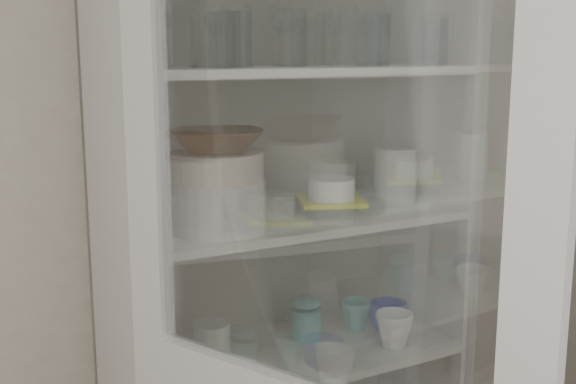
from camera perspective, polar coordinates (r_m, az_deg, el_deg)
wall_back at (r=2.10m, az=-7.77°, el=-0.04°), size 3.60×0.02×2.60m
pantry_cabinet at (r=2.14m, az=-0.83°, el=-9.77°), size 1.00×0.45×2.10m
tumbler_0 at (r=1.67m, az=-10.60°, el=11.98°), size 0.09×0.09×0.14m
tumbler_1 at (r=1.66m, az=-10.47°, el=12.16°), size 0.10×0.10×0.15m
tumbler_2 at (r=1.73m, az=-5.19°, el=11.86°), size 0.07×0.07×0.13m
tumbler_3 at (r=1.90m, az=4.44°, el=12.16°), size 0.08×0.08×0.15m
tumbler_4 at (r=1.97m, az=7.05°, el=11.82°), size 0.09×0.09×0.14m
tumbler_5 at (r=1.94m, az=6.50°, el=11.73°), size 0.08×0.08×0.13m
tumbler_6 at (r=2.09m, az=11.30°, el=11.52°), size 0.08×0.08×0.13m
tumbler_7 at (r=1.85m, az=-6.67°, el=11.84°), size 0.08×0.08×0.13m
tumbler_8 at (r=1.84m, az=-6.64°, el=11.69°), size 0.07×0.07×0.12m
tumbler_9 at (r=1.86m, az=-4.05°, el=12.20°), size 0.09×0.09×0.16m
tumbler_10 at (r=1.89m, az=-4.00°, el=11.94°), size 0.09×0.09×0.14m
tumbler_11 at (r=1.95m, az=0.36°, el=12.13°), size 0.08×0.08×0.15m
goblet_0 at (r=1.91m, az=-10.18°, el=12.11°), size 0.07×0.07×0.16m
goblet_1 at (r=2.08m, az=-0.21°, el=12.37°), size 0.08×0.08×0.18m
goblet_2 at (r=2.17m, az=5.01°, el=12.37°), size 0.08×0.08×0.18m
goblet_3 at (r=2.23m, az=6.60°, el=12.01°), size 0.07×0.07×0.16m
plate_stack_front at (r=1.80m, az=-5.54°, el=-1.06°), size 0.24×0.24×0.13m
plate_stack_back at (r=2.01m, az=-7.05°, el=-0.63°), size 0.22×0.22×0.07m
cream_bowl at (r=1.78m, az=-5.60°, el=2.04°), size 0.26×0.26×0.07m
terracotta_bowl at (r=1.77m, az=-5.64°, el=4.07°), size 0.30×0.30×0.06m
glass_platter at (r=2.05m, az=3.41°, el=-1.09°), size 0.37×0.37×0.02m
yellow_trivet at (r=2.05m, az=3.42°, el=-0.67°), size 0.23×0.23×0.01m
white_ramekin at (r=2.04m, az=3.43°, el=0.30°), size 0.14×0.14×0.06m
grey_bowl_stack at (r=2.17m, az=8.45°, el=1.37°), size 0.13×0.13×0.16m
mug_blue at (r=2.24m, az=7.96°, el=-9.76°), size 0.14×0.14×0.10m
mug_teal at (r=2.25m, az=5.40°, el=-9.64°), size 0.12×0.12×0.09m
mug_white at (r=2.14m, az=8.38°, el=-10.70°), size 0.12×0.12×0.10m
teal_jar at (r=2.17m, az=1.43°, el=-10.09°), size 0.09×0.09×0.11m
measuring_cups at (r=1.93m, az=-8.52°, el=-14.15°), size 0.10×0.10×0.04m
white_canister at (r=2.00m, az=-6.06°, el=-11.87°), size 0.13×0.13×0.12m
tumbler_12 at (r=2.07m, az=11.55°, el=11.69°), size 0.07×0.07×0.14m
tumbler_13 at (r=1.78m, az=-4.80°, el=11.89°), size 0.07×0.07×0.13m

